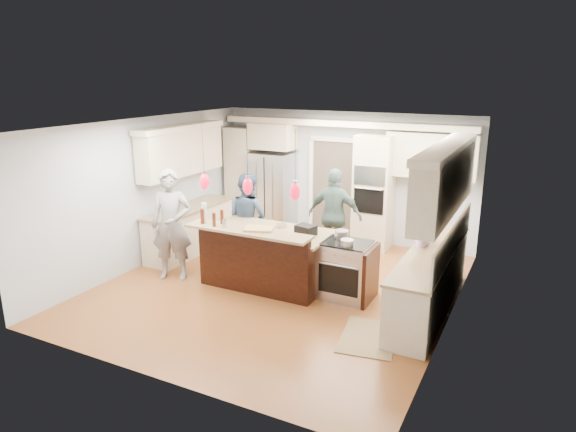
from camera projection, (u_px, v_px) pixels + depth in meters
name	position (u px, v px, depth m)	size (l,w,h in m)	color
ground_plane	(279.00, 287.00, 8.59)	(6.00, 6.00, 0.00)	brown
room_shell	(278.00, 181.00, 8.10)	(5.54, 6.04, 2.72)	#B2BCC6
refrigerator	(272.00, 193.00, 11.29)	(0.90, 0.70, 1.80)	#B7B7BC
oven_column	(374.00, 193.00, 10.24)	(0.72, 0.69, 2.30)	beige
back_upper_cabinets	(308.00, 161.00, 10.83)	(5.30, 0.61, 2.54)	beige
right_counter_run	(435.00, 243.00, 7.50)	(0.64, 3.10, 2.51)	beige
left_cabinets	(187.00, 200.00, 10.06)	(0.64, 2.30, 2.51)	beige
kitchen_island	(267.00, 256.00, 8.63)	(2.10, 1.46, 1.12)	black
island_range	(348.00, 270.00, 8.09)	(0.82, 0.71, 0.92)	#B7B7BC
pendant_lights	(248.00, 186.00, 7.77)	(1.75, 0.15, 1.03)	black
person_bar_end	(172.00, 225.00, 8.74)	(0.70, 0.46, 1.92)	slate
person_far_left	(248.00, 218.00, 9.58)	(0.82, 0.64, 1.69)	#2F445C
person_far_right	(335.00, 216.00, 9.57)	(1.04, 0.43, 1.78)	#486563
person_range_side	(426.00, 254.00, 7.97)	(0.97, 0.56, 1.50)	#BB93C7
floor_rug	(369.00, 337.00, 6.95)	(0.72, 1.06, 0.01)	olive
water_bottle	(204.00, 213.00, 8.26)	(0.08, 0.08, 0.33)	silver
beer_bottle_a	(202.00, 216.00, 8.22)	(0.06, 0.06, 0.25)	#491C0D
beer_bottle_b	(214.00, 220.00, 8.08)	(0.06, 0.06, 0.22)	#491C0D
beer_bottle_c	(222.00, 217.00, 8.22)	(0.06, 0.06, 0.23)	#491C0D
drink_can	(225.00, 223.00, 8.03)	(0.07, 0.07, 0.14)	#B7B7BC
cutting_board	(259.00, 229.00, 7.92)	(0.44, 0.31, 0.03)	tan
pot_large	(342.00, 234.00, 8.15)	(0.22, 0.22, 0.13)	#B7B7BC
pot_small	(347.00, 243.00, 7.80)	(0.20, 0.20, 0.10)	#B7B7BC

